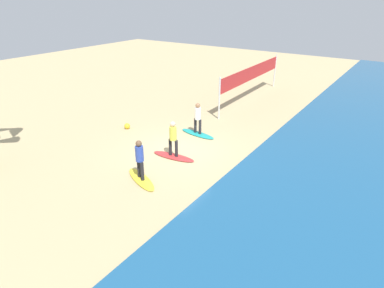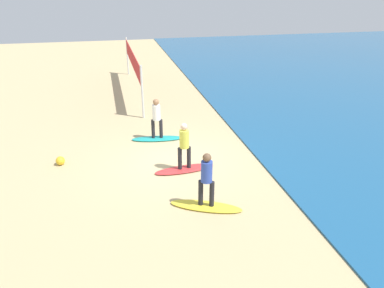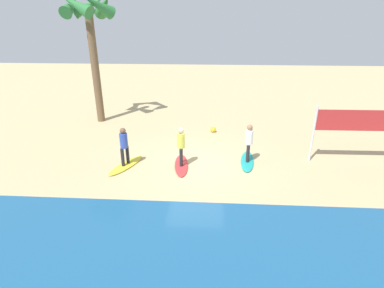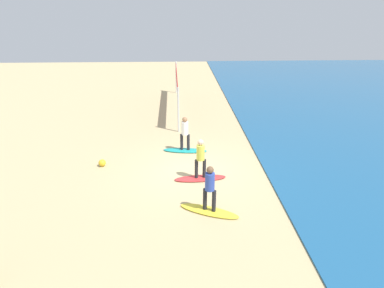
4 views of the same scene
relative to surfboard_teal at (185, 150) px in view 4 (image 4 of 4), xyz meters
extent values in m
plane|color=tan|center=(2.22, 0.34, -0.04)|extent=(60.00, 60.00, 0.00)
ellipsoid|color=teal|center=(0.00, 0.00, 0.00)|extent=(0.81, 2.15, 0.09)
cylinder|color=#232328|center=(0.02, 0.16, 0.43)|extent=(0.14, 0.14, 0.78)
cylinder|color=#232328|center=(-0.02, -0.16, 0.43)|extent=(0.14, 0.14, 0.78)
cylinder|color=white|center=(0.00, 0.00, 1.14)|extent=(0.32, 0.32, 0.62)
sphere|color=#9E704C|center=(0.00, 0.00, 1.56)|extent=(0.24, 0.24, 0.24)
ellipsoid|color=red|center=(2.85, 0.55, 0.00)|extent=(0.76, 2.14, 0.09)
cylinder|color=#232328|center=(2.84, 0.71, 0.43)|extent=(0.14, 0.14, 0.78)
cylinder|color=#232328|center=(2.87, 0.40, 0.43)|extent=(0.14, 0.14, 0.78)
cylinder|color=#E0E04C|center=(2.85, 0.55, 1.14)|extent=(0.32, 0.32, 0.62)
sphere|color=beige|center=(2.85, 0.55, 1.56)|extent=(0.24, 0.24, 0.24)
ellipsoid|color=yellow|center=(5.20, 0.71, 0.00)|extent=(1.37, 2.14, 0.09)
cylinder|color=#232328|center=(5.27, 0.85, 0.43)|extent=(0.14, 0.14, 0.78)
cylinder|color=#232328|center=(5.14, 0.56, 0.43)|extent=(0.14, 0.14, 0.78)
cylinder|color=#334CAD|center=(5.20, 0.71, 1.14)|extent=(0.32, 0.32, 0.62)
sphere|color=brown|center=(5.20, 0.71, 1.56)|extent=(0.24, 0.24, 0.24)
cylinder|color=silver|center=(-11.73, -0.43, 1.21)|extent=(0.10, 0.10, 2.50)
cylinder|color=silver|center=(-2.73, -0.30, 1.21)|extent=(0.10, 0.10, 2.50)
cube|color=red|center=(-7.23, -0.36, 1.85)|extent=(9.00, 0.17, 0.90)
sphere|color=yellow|center=(1.48, -3.66, 0.11)|extent=(0.32, 0.32, 0.32)
camera|label=1|loc=(13.68, 8.90, 6.82)|focal=31.34mm
camera|label=2|loc=(13.78, -1.62, 5.97)|focal=34.20mm
camera|label=3|loc=(1.70, 11.99, 5.80)|focal=28.17mm
camera|label=4|loc=(14.89, -0.28, 6.50)|focal=31.46mm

